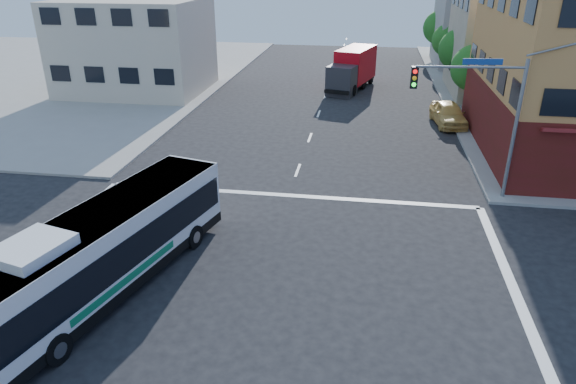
# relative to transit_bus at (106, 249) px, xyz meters

# --- Properties ---
(ground) EXTENTS (120.00, 120.00, 0.00)m
(ground) POSITION_rel_transit_bus_xyz_m (5.18, -0.42, -1.68)
(ground) COLOR black
(ground) RESTS_ON ground
(building_east_near) EXTENTS (12.06, 10.06, 9.00)m
(building_east_near) POSITION_rel_transit_bus_xyz_m (22.16, 33.56, 2.82)
(building_east_near) COLOR #B8A88C
(building_east_near) RESTS_ON ground
(building_east_far) EXTENTS (12.06, 10.06, 10.00)m
(building_east_far) POSITION_rel_transit_bus_xyz_m (22.16, 47.56, 3.32)
(building_east_far) COLOR #979792
(building_east_far) RESTS_ON ground
(building_west) EXTENTS (12.06, 10.06, 8.00)m
(building_west) POSITION_rel_transit_bus_xyz_m (-11.84, 29.56, 2.32)
(building_west) COLOR #BFB59E
(building_west) RESTS_ON ground
(signal_mast_ne) EXTENTS (7.91, 1.13, 8.07)m
(signal_mast_ne) POSITION_rel_transit_bus_xyz_m (14.26, 10.20, 3.30)
(signal_mast_ne) COLOR gray
(signal_mast_ne) RESTS_ON ground
(street_tree_a) EXTENTS (3.60, 3.60, 5.53)m
(street_tree_a) POSITION_rel_transit_bus_xyz_m (17.08, 27.50, 1.91)
(street_tree_a) COLOR #372114
(street_tree_a) RESTS_ON ground
(street_tree_b) EXTENTS (3.80, 3.80, 5.79)m
(street_tree_b) POSITION_rel_transit_bus_xyz_m (17.08, 35.50, 2.07)
(street_tree_b) COLOR #372114
(street_tree_b) RESTS_ON ground
(street_tree_c) EXTENTS (3.40, 3.40, 5.29)m
(street_tree_c) POSITION_rel_transit_bus_xyz_m (17.08, 43.50, 1.78)
(street_tree_c) COLOR #372114
(street_tree_c) RESTS_ON ground
(street_tree_d) EXTENTS (4.00, 4.00, 6.03)m
(street_tree_d) POSITION_rel_transit_bus_xyz_m (17.08, 51.50, 2.20)
(street_tree_d) COLOR #372114
(street_tree_d) RESTS_ON ground
(transit_bus) EXTENTS (5.32, 11.87, 3.44)m
(transit_bus) POSITION_rel_transit_bus_xyz_m (0.00, 0.00, 0.00)
(transit_bus) COLOR black
(transit_bus) RESTS_ON ground
(box_truck) EXTENTS (4.41, 8.34, 3.61)m
(box_truck) POSITION_rel_transit_bus_xyz_m (7.33, 33.64, 0.07)
(box_truck) COLOR #29292E
(box_truck) RESTS_ON ground
(parked_car) EXTENTS (2.56, 5.12, 1.67)m
(parked_car) POSITION_rel_transit_bus_xyz_m (14.81, 23.13, -0.85)
(parked_car) COLOR #E2BA5C
(parked_car) RESTS_ON ground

